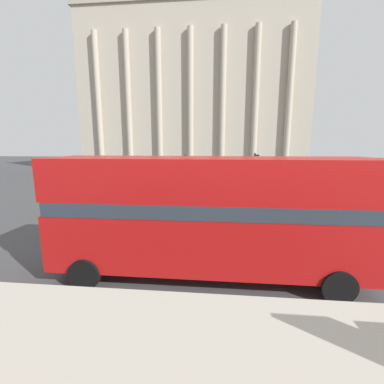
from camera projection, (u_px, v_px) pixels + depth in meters
The scene contains 8 objects.
double_decker_bus at pixel (208, 213), 8.78m from camera, with size 10.65×2.65×4.24m.
plaza_building_left at pixel (194, 97), 43.86m from camera, with size 36.29×12.75×25.47m.
traffic_light_near at pixel (181, 193), 12.79m from camera, with size 0.42×0.24×3.48m.
traffic_light_mid at pixel (255, 174), 17.90m from camera, with size 0.42×0.24×4.10m.
traffic_light_far at pixel (186, 169), 23.86m from camera, with size 0.42×0.24×3.77m.
pedestrian_yellow at pixel (182, 174), 33.78m from camera, with size 0.32×0.32×1.60m.
pedestrian_white at pixel (157, 193), 19.68m from camera, with size 0.32×0.32×1.72m.
pedestrian_blue at pixel (284, 202), 17.05m from camera, with size 0.32×0.32×1.62m.
Camera 1 is at (-0.83, -1.94, 4.64)m, focal length 24.00 mm.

